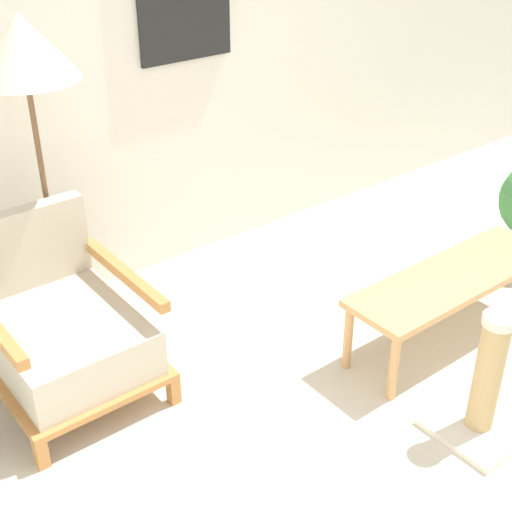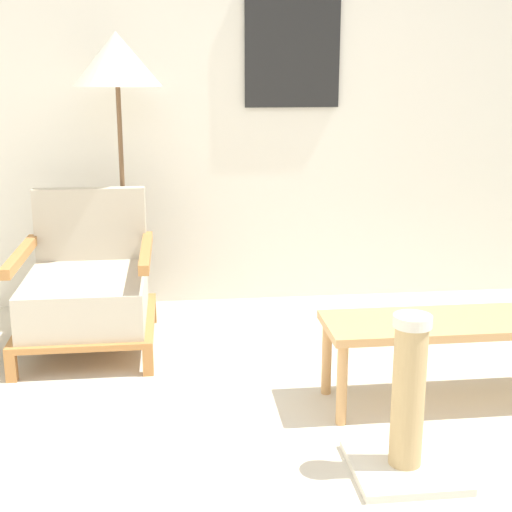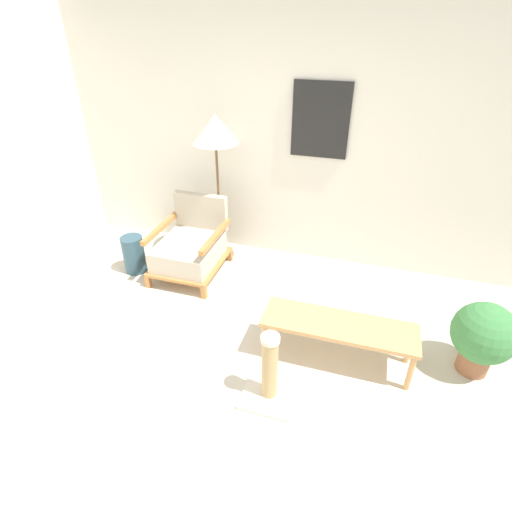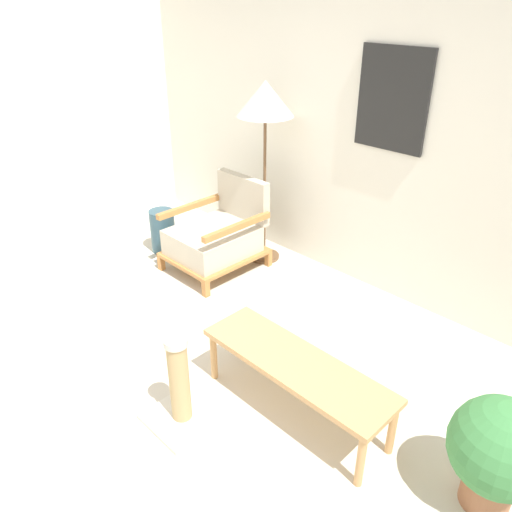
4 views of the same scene
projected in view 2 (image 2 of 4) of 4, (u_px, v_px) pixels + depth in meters
name	position (u px, v px, depth m)	size (l,w,h in m)	color
wall_back	(276.00, 79.00, 4.23)	(8.00, 0.09, 2.70)	silver
armchair	(87.00, 289.00, 3.66)	(0.68, 0.79, 0.79)	#B2753D
floor_lamp	(117.00, 69.00, 3.81)	(0.48, 0.48, 1.60)	brown
coffee_table	(465.00, 329.00, 3.03)	(1.21, 0.37, 0.38)	tan
scratching_post	(407.00, 418.00, 2.52)	(0.38, 0.38, 0.59)	beige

